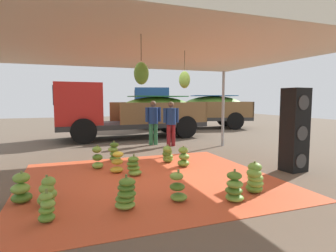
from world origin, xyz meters
TOP-DOWN VIEW (x-y plane):
  - ground_plane at (0.00, 3.00)m, footprint 40.00×40.00m
  - tarp_orange at (0.00, 0.00)m, footprint 5.30×4.77m
  - tent_canopy at (0.00, -0.09)m, footprint 8.00×7.00m
  - banana_bunch_0 at (-0.97, 1.32)m, footprint 0.39×0.39m
  - banana_bunch_1 at (-0.26, 0.41)m, footprint 0.40×0.37m
  - banana_bunch_2 at (-0.43, 2.08)m, footprint 0.46×0.43m
  - banana_bunch_3 at (-0.57, 0.80)m, footprint 0.44×0.45m
  - banana_bunch_4 at (1.14, 0.80)m, footprint 0.39×0.39m
  - banana_bunch_5 at (-2.40, -0.60)m, footprint 0.37×0.42m
  - banana_bunch_6 at (-1.98, -0.86)m, footprint 0.38×0.38m
  - banana_bunch_7 at (0.97, -1.76)m, footprint 0.41×0.41m
  - banana_bunch_8 at (0.09, -1.38)m, footprint 0.41×0.42m
  - banana_bunch_9 at (-0.81, -1.43)m, footprint 0.43×0.43m
  - banana_bunch_10 at (0.91, 1.37)m, footprint 0.39×0.38m
  - banana_bunch_11 at (-1.95, -1.50)m, footprint 0.31×0.34m
  - banana_bunch_12 at (1.57, -1.52)m, footprint 0.41×0.41m
  - cargo_truck_main at (0.88, 6.63)m, footprint 6.59×2.61m
  - cargo_truck_far at (5.28, 9.57)m, footprint 7.16×3.90m
  - worker_0 at (1.42, 4.39)m, footprint 0.61×0.38m
  - worker_1 at (1.95, 3.88)m, footprint 0.61×0.37m
  - speaker_stack at (3.49, -0.48)m, footprint 0.57×0.51m

SIDE VIEW (x-z plane):
  - ground_plane at x=0.00m, z-range 0.00..0.00m
  - tarp_orange at x=0.00m, z-range 0.00..0.01m
  - banana_bunch_11 at x=-1.95m, z-range -0.03..0.44m
  - banana_bunch_1 at x=-0.26m, z-range -0.03..0.46m
  - banana_bunch_8 at x=0.09m, z-range -0.04..0.50m
  - banana_bunch_10 at x=0.91m, z-range -0.02..0.48m
  - banana_bunch_6 at x=-1.98m, z-range -0.02..0.48m
  - banana_bunch_3 at x=-0.57m, z-range -0.04..0.51m
  - banana_bunch_9 at x=-0.81m, z-range -0.04..0.51m
  - banana_bunch_5 at x=-2.40m, z-range -0.03..0.51m
  - banana_bunch_4 at x=1.14m, z-range -0.03..0.51m
  - banana_bunch_7 at x=0.97m, z-range -0.04..0.52m
  - banana_bunch_2 at x=-0.43m, z-range -0.04..0.54m
  - banana_bunch_0 at x=-0.97m, z-range -0.03..0.57m
  - banana_bunch_12 at x=1.57m, z-range -0.03..0.57m
  - worker_1 at x=1.95m, z-range 0.14..1.79m
  - worker_0 at x=1.42m, z-range 0.14..1.82m
  - speaker_stack at x=3.49m, z-range 0.00..2.00m
  - cargo_truck_main at x=0.88m, z-range 0.02..2.42m
  - cargo_truck_far at x=5.28m, z-range 0.04..2.44m
  - tent_canopy at x=0.00m, z-range 1.33..4.15m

